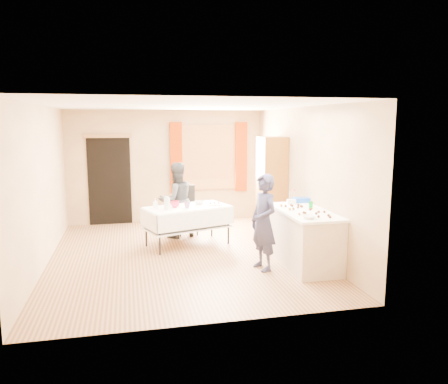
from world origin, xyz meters
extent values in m
cube|color=#9E7047|center=(0.00, 0.00, -0.01)|extent=(4.50, 5.50, 0.02)
cube|color=white|center=(0.00, 0.00, 2.61)|extent=(4.50, 5.50, 0.02)
cube|color=tan|center=(0.00, 2.76, 1.30)|extent=(4.50, 0.02, 2.60)
cube|color=tan|center=(0.00, -2.76, 1.30)|extent=(4.50, 0.02, 2.60)
cube|color=tan|center=(-2.26, 0.00, 1.30)|extent=(0.02, 5.50, 2.60)
cube|color=tan|center=(2.26, 0.00, 1.30)|extent=(0.02, 5.50, 2.60)
cube|color=olive|center=(1.00, 2.72, 1.50)|extent=(1.32, 0.06, 1.52)
cube|color=white|center=(1.00, 2.71, 1.50)|extent=(1.20, 0.02, 1.40)
cube|color=#892800|center=(0.22, 2.67, 1.50)|extent=(0.28, 0.06, 1.65)
cube|color=#892800|center=(1.78, 2.67, 1.50)|extent=(0.28, 0.06, 1.65)
cube|color=black|center=(-1.30, 2.73, 1.00)|extent=(0.95, 0.04, 2.00)
cube|color=olive|center=(-1.30, 2.70, 2.02)|extent=(1.05, 0.06, 0.08)
cube|color=brown|center=(1.99, 1.00, 1.02)|extent=(0.50, 0.60, 2.03)
cube|color=beige|center=(1.89, -0.98, 0.43)|extent=(0.71, 1.56, 0.86)
cube|color=white|center=(1.89, -0.98, 0.89)|extent=(0.77, 1.63, 0.04)
cube|color=white|center=(0.19, 0.59, 0.73)|extent=(1.71, 1.22, 0.04)
cube|color=black|center=(0.29, 1.43, 0.45)|extent=(0.44, 0.44, 0.06)
cube|color=black|center=(0.28, 1.62, 0.71)|extent=(0.42, 0.06, 0.59)
imported|color=#232445|center=(1.17, -1.05, 0.76)|extent=(0.75, 0.65, 1.53)
imported|color=black|center=(0.05, 1.22, 0.76)|extent=(1.07, 1.00, 1.53)
cylinder|color=#059D20|center=(2.04, -0.86, 0.97)|extent=(0.07, 0.07, 0.12)
imported|color=white|center=(1.71, -1.55, 0.93)|extent=(0.33, 0.33, 0.05)
cube|color=white|center=(1.88, -0.41, 0.95)|extent=(0.17, 0.13, 0.08)
cube|color=blue|center=(2.13, -0.27, 0.95)|extent=(0.31, 0.21, 0.08)
cylinder|color=silver|center=(-0.22, 0.36, 0.86)|extent=(0.14, 0.14, 0.22)
imported|color=#E5204B|center=(-0.05, 0.55, 0.81)|extent=(0.30, 0.30, 0.12)
imported|color=red|center=(0.16, 0.43, 0.81)|extent=(0.18, 0.18, 0.11)
imported|color=white|center=(0.45, 0.81, 0.78)|extent=(0.26, 0.26, 0.06)
cube|color=white|center=(0.72, 0.64, 0.76)|extent=(0.28, 0.20, 0.02)
imported|color=white|center=(-0.42, 0.56, 0.84)|extent=(0.09, 0.09, 0.18)
sphere|color=#3F2314|center=(1.65, -0.90, 0.93)|extent=(0.04, 0.04, 0.04)
sphere|color=#34150A|center=(1.99, -0.98, 0.93)|extent=(0.04, 0.04, 0.04)
sphere|color=#34150A|center=(2.02, -1.61, 0.93)|extent=(0.04, 0.04, 0.04)
sphere|color=#34150A|center=(1.84, -0.81, 0.93)|extent=(0.04, 0.04, 0.04)
sphere|color=#34150A|center=(1.78, -1.26, 0.93)|extent=(0.04, 0.04, 0.04)
sphere|color=#34150A|center=(1.87, -1.54, 0.93)|extent=(0.04, 0.04, 0.04)
sphere|color=#3F2314|center=(1.64, -0.56, 0.93)|extent=(0.04, 0.04, 0.04)
sphere|color=#34150A|center=(1.68, -0.64, 0.93)|extent=(0.04, 0.04, 0.04)
sphere|color=#34150A|center=(1.69, -1.42, 0.93)|extent=(0.04, 0.04, 0.04)
sphere|color=#34150A|center=(1.77, -1.22, 0.93)|extent=(0.04, 0.04, 0.04)
sphere|color=#34150A|center=(1.93, -0.61, 0.93)|extent=(0.04, 0.04, 0.04)
sphere|color=#34150A|center=(2.10, -1.24, 0.93)|extent=(0.04, 0.04, 0.04)
sphere|color=#3F2314|center=(1.66, -1.31, 0.93)|extent=(0.04, 0.04, 0.04)
sphere|color=#34150A|center=(1.93, -0.75, 0.93)|extent=(0.04, 0.04, 0.04)
sphere|color=#34150A|center=(1.93, -0.71, 0.93)|extent=(0.04, 0.04, 0.04)
sphere|color=#34150A|center=(2.02, -1.22, 0.93)|extent=(0.04, 0.04, 0.04)
sphere|color=#34150A|center=(1.71, -0.92, 0.93)|extent=(0.04, 0.04, 0.04)
sphere|color=#34150A|center=(1.79, -1.43, 0.93)|extent=(0.04, 0.04, 0.04)
sphere|color=#3F2314|center=(1.65, -0.93, 0.93)|extent=(0.04, 0.04, 0.04)
sphere|color=#34150A|center=(1.97, -1.00, 0.93)|extent=(0.04, 0.04, 0.04)
sphere|color=#34150A|center=(2.05, -1.50, 0.93)|extent=(0.04, 0.04, 0.04)
sphere|color=#34150A|center=(1.80, -0.65, 0.93)|extent=(0.04, 0.04, 0.04)
sphere|color=#34150A|center=(1.93, -1.32, 0.93)|extent=(0.04, 0.04, 0.04)
sphere|color=#34150A|center=(1.68, -1.43, 0.93)|extent=(0.04, 0.04, 0.04)
sphere|color=#3F2314|center=(1.62, -0.61, 0.93)|extent=(0.04, 0.04, 0.04)
sphere|color=#34150A|center=(1.80, -0.58, 0.93)|extent=(0.04, 0.04, 0.04)
camera|label=1|loc=(-0.90, -7.45, 2.32)|focal=35.00mm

